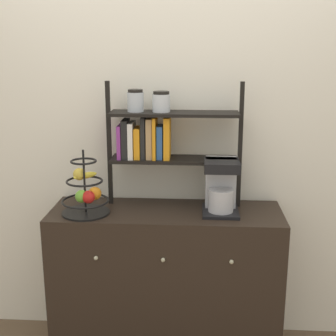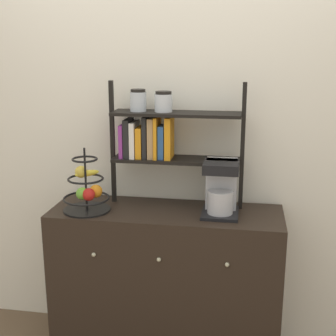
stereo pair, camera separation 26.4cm
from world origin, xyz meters
name	(u,v)px [view 1 (the left image)]	position (x,y,z in m)	size (l,w,h in m)	color
wall_back	(169,136)	(0.00, 0.49, 1.30)	(7.00, 0.05, 2.60)	silver
sideboard	(166,282)	(0.00, 0.22, 0.46)	(1.34, 0.46, 0.91)	black
coffee_maker	(221,186)	(0.31, 0.24, 1.07)	(0.20, 0.24, 0.31)	black
fruit_stand	(86,193)	(-0.45, 0.15, 1.03)	(0.27, 0.27, 0.37)	black
shelf_hutch	(156,134)	(-0.07, 0.34, 1.34)	(0.79, 0.20, 0.73)	black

